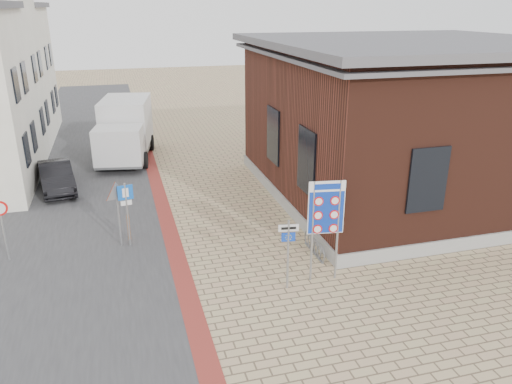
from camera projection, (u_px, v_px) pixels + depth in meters
ground at (258, 298)px, 14.76m from camera, size 120.00×120.00×0.00m
road_strip at (84, 166)px, 26.88m from camera, size 7.00×60.00×0.02m
curb_strip at (158, 191)px, 23.26m from camera, size 0.60×40.00×0.02m
brick_building at (410, 117)px, 22.13m from camera, size 13.00×13.00×6.80m
bike_rack at (314, 246)px, 17.32m from camera, size 0.08×1.80×0.60m
sedan at (56, 177)px, 23.12m from camera, size 2.05×4.18×1.32m
box_truck at (125, 129)px, 27.63m from camera, size 3.45×6.50×3.23m
border_sign at (326, 209)px, 14.95m from camera, size 1.11×0.21×3.28m
essen_sign at (288, 244)px, 14.77m from camera, size 0.61×0.13×2.26m
parking_sign at (126, 204)px, 17.36m from camera, size 0.53×0.13×2.39m
yield_sign at (117, 199)px, 17.32m from camera, size 0.83×0.31×2.39m
speed_sign at (2, 222)px, 16.40m from camera, size 0.51×0.10×2.18m
bollard at (129, 228)px, 18.20m from camera, size 0.10×0.10×1.00m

